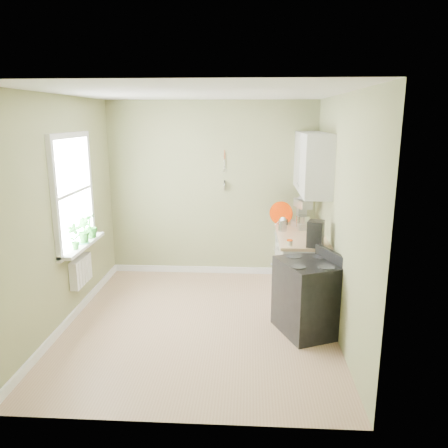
# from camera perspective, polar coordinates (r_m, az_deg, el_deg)

# --- Properties ---
(floor) EXTENTS (3.20, 3.60, 0.02)m
(floor) POSITION_cam_1_polar(r_m,az_deg,el_deg) (5.48, -3.17, -12.86)
(floor) COLOR #A57C5C
(floor) RESTS_ON ground
(ceiling) EXTENTS (3.20, 3.60, 0.02)m
(ceiling) POSITION_cam_1_polar(r_m,az_deg,el_deg) (4.91, -3.60, 16.85)
(ceiling) COLOR white
(ceiling) RESTS_ON wall_back
(wall_back) EXTENTS (3.20, 0.02, 2.70)m
(wall_back) POSITION_cam_1_polar(r_m,az_deg,el_deg) (6.79, -1.60, 4.48)
(wall_back) COLOR #949767
(wall_back) RESTS_ON floor
(wall_left) EXTENTS (0.02, 3.60, 2.70)m
(wall_left) POSITION_cam_1_polar(r_m,az_deg,el_deg) (5.45, -20.45, 1.30)
(wall_left) COLOR #949767
(wall_left) RESTS_ON floor
(wall_right) EXTENTS (0.02, 3.60, 2.70)m
(wall_right) POSITION_cam_1_polar(r_m,az_deg,el_deg) (5.09, 14.93, 0.89)
(wall_right) COLOR #949767
(wall_right) RESTS_ON floor
(base_cabinets) EXTENTS (0.60, 1.60, 0.87)m
(base_cabinets) POSITION_cam_1_polar(r_m,az_deg,el_deg) (6.24, 9.83, -5.23)
(base_cabinets) COLOR silver
(base_cabinets) RESTS_ON floor
(countertop) EXTENTS (0.64, 1.60, 0.04)m
(countertop) POSITION_cam_1_polar(r_m,az_deg,el_deg) (6.11, 9.91, -1.19)
(countertop) COLOR tan
(countertop) RESTS_ON base_cabinets
(upper_cabinets) EXTENTS (0.35, 1.40, 0.80)m
(upper_cabinets) POSITION_cam_1_polar(r_m,az_deg,el_deg) (6.05, 11.46, 7.86)
(upper_cabinets) COLOR silver
(upper_cabinets) RESTS_ON wall_right
(window) EXTENTS (0.06, 1.14, 1.44)m
(window) POSITION_cam_1_polar(r_m,az_deg,el_deg) (5.67, -19.17, 3.93)
(window) COLOR white
(window) RESTS_ON wall_left
(window_sill) EXTENTS (0.18, 1.14, 0.04)m
(window_sill) POSITION_cam_1_polar(r_m,az_deg,el_deg) (5.79, -17.99, -2.61)
(window_sill) COLOR white
(window_sill) RESTS_ON wall_left
(radiator) EXTENTS (0.12, 0.50, 0.35)m
(radiator) POSITION_cam_1_polar(r_m,az_deg,el_deg) (5.85, -18.20, -5.84)
(radiator) COLOR white
(radiator) RESTS_ON wall_left
(wall_utensils) EXTENTS (0.02, 0.14, 0.58)m
(wall_utensils) POSITION_cam_1_polar(r_m,az_deg,el_deg) (6.71, 0.07, 6.23)
(wall_utensils) COLOR tan
(wall_utensils) RESTS_ON wall_back
(stove) EXTENTS (0.86, 0.87, 0.97)m
(stove) POSITION_cam_1_polar(r_m,az_deg,el_deg) (5.19, 10.94, -9.27)
(stove) COLOR black
(stove) RESTS_ON floor
(stand_mixer) EXTENTS (0.31, 0.40, 0.45)m
(stand_mixer) POSITION_cam_1_polar(r_m,az_deg,el_deg) (6.32, 10.20, 1.24)
(stand_mixer) COLOR #B2B2B7
(stand_mixer) RESTS_ON countertop
(kettle) EXTENTS (0.20, 0.12, 0.20)m
(kettle) POSITION_cam_1_polar(r_m,az_deg,el_deg) (6.09, 7.67, 0.01)
(kettle) COLOR silver
(kettle) RESTS_ON countertop
(coffee_maker) EXTENTS (0.24, 0.25, 0.32)m
(coffee_maker) POSITION_cam_1_polar(r_m,az_deg,el_deg) (5.41, 11.83, -1.34)
(coffee_maker) COLOR black
(coffee_maker) RESTS_ON countertop
(red_tray) EXTENTS (0.34, 0.17, 0.34)m
(red_tray) POSITION_cam_1_polar(r_m,az_deg,el_deg) (6.44, 7.46, 1.41)
(red_tray) COLOR #CA2D00
(red_tray) RESTS_ON countertop
(jar) EXTENTS (0.07, 0.07, 0.08)m
(jar) POSITION_cam_1_polar(r_m,az_deg,el_deg) (5.40, 8.57, -2.45)
(jar) COLOR beige
(jar) RESTS_ON countertop
(plant_a) EXTENTS (0.20, 0.16, 0.32)m
(plant_a) POSITION_cam_1_polar(r_m,az_deg,el_deg) (5.51, -18.98, -1.56)
(plant_a) COLOR #297D27
(plant_a) RESTS_ON window_sill
(plant_b) EXTENTS (0.23, 0.23, 0.33)m
(plant_b) POSITION_cam_1_polar(r_m,az_deg,el_deg) (5.76, -17.94, -0.80)
(plant_b) COLOR #297D27
(plant_b) RESTS_ON window_sill
(plant_c) EXTENTS (0.22, 0.22, 0.32)m
(plant_c) POSITION_cam_1_polar(r_m,az_deg,el_deg) (5.99, -17.09, -0.23)
(plant_c) COLOR #297D27
(plant_c) RESTS_ON window_sill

